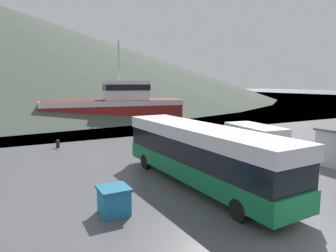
{
  "coord_description": "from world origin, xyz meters",
  "views": [
    {
      "loc": [
        -8.83,
        -4.52,
        5.27
      ],
      "look_at": [
        1.8,
        15.46,
        2.0
      ],
      "focal_mm": 32.0,
      "sensor_mm": 36.0,
      "label": 1
    }
  ],
  "objects": [
    {
      "name": "small_boat",
      "position": [
        -2.71,
        41.74,
        0.47
      ],
      "size": [
        3.86,
        6.15,
        0.94
      ],
      "rotation": [
        0.0,
        0.0,
        3.48
      ],
      "color": "#19234C",
      "rests_on": "water_surface"
    },
    {
      "name": "tour_bus",
      "position": [
        -0.35,
        7.97,
        1.75
      ],
      "size": [
        2.85,
        11.89,
        3.09
      ],
      "rotation": [
        0.0,
        0.0,
        0.03
      ],
      "color": "#146B3D",
      "rests_on": "ground"
    },
    {
      "name": "mooring_bollard",
      "position": [
        -5.53,
        20.97,
        0.36
      ],
      "size": [
        0.33,
        0.33,
        0.67
      ],
      "color": "black",
      "rests_on": "ground"
    },
    {
      "name": "delivery_van",
      "position": [
        4.96,
        10.05,
        1.36
      ],
      "size": [
        2.74,
        6.3,
        2.59
      ],
      "rotation": [
        0.0,
        0.0,
        -0.14
      ],
      "color": "silver",
      "rests_on": "ground"
    },
    {
      "name": "water_surface",
      "position": [
        0.0,
        142.97,
        0.0
      ],
      "size": [
        240.0,
        240.0,
        0.0
      ],
      "primitive_type": "plane",
      "color": "#475B6B",
      "rests_on": "ground"
    },
    {
      "name": "fishing_boat",
      "position": [
        4.27,
        35.84,
        2.15
      ],
      "size": [
        19.52,
        8.49,
        11.02
      ],
      "rotation": [
        0.0,
        0.0,
        1.41
      ],
      "color": "maroon",
      "rests_on": "water_surface"
    },
    {
      "name": "storage_bin",
      "position": [
        -5.34,
        6.72,
        0.56
      ],
      "size": [
        1.21,
        1.24,
        1.11
      ],
      "color": "teal",
      "rests_on": "ground"
    }
  ]
}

